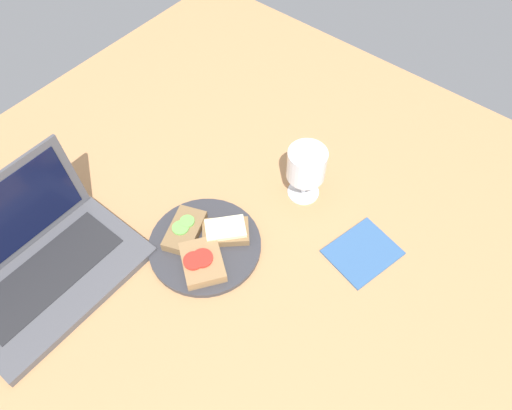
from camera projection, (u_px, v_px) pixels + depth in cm
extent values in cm
cube|color=#B27F51|center=(236.00, 239.00, 106.66)|extent=(140.00, 140.00, 3.00)
cylinder|color=#333338|center=(205.00, 245.00, 103.30)|extent=(23.36, 23.36, 1.10)
cube|color=brown|center=(226.00, 232.00, 103.51)|extent=(11.00, 11.20, 1.80)
cube|color=#F4EAB7|center=(225.00, 228.00, 102.42)|extent=(9.57, 9.28, 0.89)
cube|color=brown|center=(185.00, 231.00, 103.43)|extent=(11.98, 9.52, 2.25)
cylinder|color=#6BB74C|center=(187.00, 221.00, 103.15)|extent=(3.07, 3.07, 0.48)
cylinder|color=#6BB74C|center=(180.00, 228.00, 102.26)|extent=(3.48, 3.48, 0.41)
cube|color=#937047|center=(202.00, 262.00, 99.04)|extent=(12.12, 12.61, 2.34)
cylinder|color=red|center=(204.00, 259.00, 97.75)|extent=(4.26, 4.26, 0.56)
cylinder|color=red|center=(194.00, 261.00, 97.53)|extent=(4.10, 4.10, 0.55)
cylinder|color=white|center=(303.00, 192.00, 111.89)|extent=(7.05, 7.05, 0.40)
cylinder|color=white|center=(304.00, 183.00, 109.38)|extent=(1.05, 1.05, 5.78)
cylinder|color=white|center=(307.00, 164.00, 104.16)|extent=(8.32, 8.32, 7.09)
cylinder|color=white|center=(306.00, 166.00, 104.69)|extent=(7.65, 7.65, 5.78)
cube|color=#4C4C51|center=(56.00, 281.00, 98.09)|extent=(35.21, 20.74, 1.77)
cube|color=#232326|center=(48.00, 274.00, 98.00)|extent=(28.87, 11.41, 0.16)
cube|color=#4C4C51|center=(0.00, 222.00, 94.53)|extent=(34.51, 3.71, 17.93)
cube|color=black|center=(2.00, 223.00, 94.35)|extent=(30.98, 2.61, 14.98)
cube|color=#33598C|center=(363.00, 252.00, 102.73)|extent=(15.93, 14.11, 0.40)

